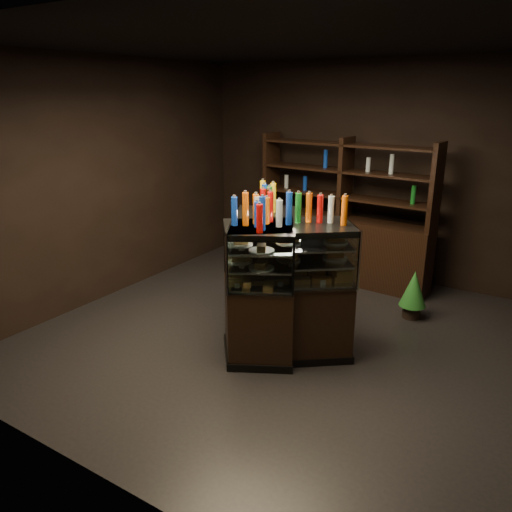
# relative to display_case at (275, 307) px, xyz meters

# --- Properties ---
(ground) EXTENTS (5.00, 5.00, 0.00)m
(ground) POSITION_rel_display_case_xyz_m (-0.09, 0.24, -0.46)
(ground) COLOR black
(ground) RESTS_ON ground
(room_shell) EXTENTS (5.02, 5.02, 3.01)m
(room_shell) POSITION_rel_display_case_xyz_m (-0.09, 0.24, 1.48)
(room_shell) COLOR black
(room_shell) RESTS_ON ground
(display_case) EXTENTS (1.58, 1.41, 1.38)m
(display_case) POSITION_rel_display_case_xyz_m (0.00, 0.00, 0.00)
(display_case) COLOR black
(display_case) RESTS_ON ground
(food_display) EXTENTS (1.19, 1.11, 0.43)m
(food_display) POSITION_rel_display_case_xyz_m (-0.00, -0.01, 0.56)
(food_display) COLOR #C98948
(food_display) RESTS_ON display_case
(bottles_top) EXTENTS (1.02, 0.97, 0.30)m
(bottles_top) POSITION_rel_display_case_xyz_m (0.00, 0.00, 1.05)
(bottles_top) COLOR black
(bottles_top) RESTS_ON display_case
(potted_conifer) EXTENTS (0.31, 0.31, 0.66)m
(potted_conifer) POSITION_rel_display_case_xyz_m (1.02, 1.50, -0.08)
(potted_conifer) COLOR black
(potted_conifer) RESTS_ON ground
(back_shelving) EXTENTS (2.51, 0.58, 2.00)m
(back_shelving) POSITION_rel_display_case_xyz_m (-0.23, 2.29, 0.14)
(back_shelving) COLOR black
(back_shelving) RESTS_ON ground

